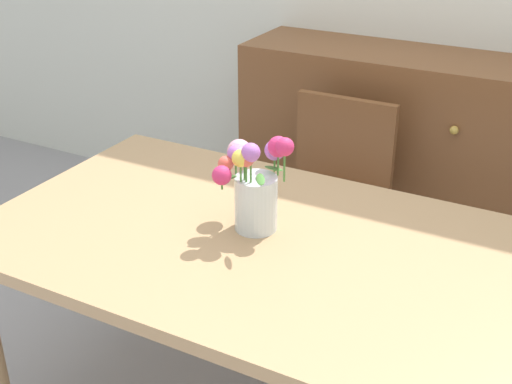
# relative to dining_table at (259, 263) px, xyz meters

# --- Properties ---
(dining_table) EXTENTS (1.64, 0.98, 0.76)m
(dining_table) POSITION_rel_dining_table_xyz_m (0.00, 0.00, 0.00)
(dining_table) COLOR tan
(dining_table) RESTS_ON ground_plane
(chair_far) EXTENTS (0.42, 0.42, 0.90)m
(chair_far) POSITION_rel_dining_table_xyz_m (-0.10, 0.83, -0.16)
(chair_far) COLOR brown
(chair_far) RESTS_ON ground_plane
(dresser) EXTENTS (1.40, 0.47, 1.00)m
(dresser) POSITION_rel_dining_table_xyz_m (0.00, 1.33, -0.17)
(dresser) COLOR brown
(dresser) RESTS_ON ground_plane
(flower_vase) EXTENTS (0.23, 0.24, 0.29)m
(flower_vase) POSITION_rel_dining_table_xyz_m (-0.04, 0.05, 0.24)
(flower_vase) COLOR silver
(flower_vase) RESTS_ON dining_table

